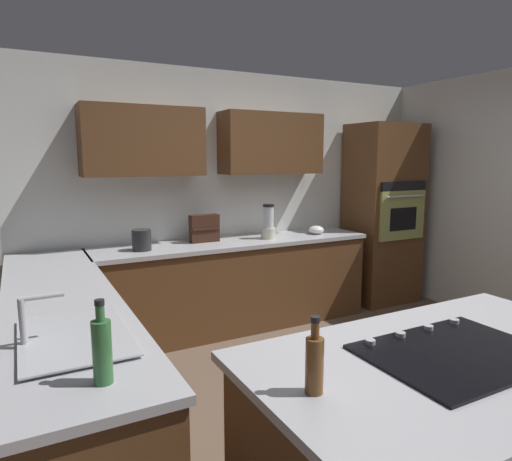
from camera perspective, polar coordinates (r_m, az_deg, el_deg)
name	(u,v)px	position (r m, az deg, el deg)	size (l,w,h in m)	color
ground_plane	(352,402)	(3.50, 12.08, -20.43)	(14.00, 14.00, 0.00)	brown
wall_back	(225,186)	(4.78, -3.95, 5.67)	(6.00, 0.44, 2.60)	silver
lower_cabinets_back	(236,286)	(4.64, -2.57, -7.00)	(2.80, 0.60, 0.86)	brown
countertop_back	(235,243)	(4.53, -2.61, -1.53)	(2.84, 0.64, 0.04)	#B2B2B7
lower_cabinets_side	(65,369)	(3.14, -22.96, -15.82)	(0.60, 2.90, 0.86)	brown
countertop_side	(60,299)	(2.98, -23.50, -7.93)	(0.64, 2.94, 0.04)	#B2B2B7
island_base	(449,456)	(2.36, 23.23, -24.70)	(1.72, 0.95, 0.86)	brown
island_top	(457,359)	(2.15, 24.00, -14.61)	(1.80, 1.03, 0.04)	#B2B2B7
wall_oven	(383,214)	(5.61, 15.73, 2.00)	(0.80, 0.66, 2.11)	brown
sink_unit	(72,336)	(2.26, -22.21, -12.23)	(0.46, 0.70, 0.23)	#515456
cooktop	(456,352)	(2.14, 23.92, -13.89)	(0.76, 0.56, 0.03)	black
blender	(268,224)	(4.62, 1.57, 0.85)	(0.15, 0.15, 0.35)	beige
mixing_bowl	(316,230)	(4.96, 7.62, 0.08)	(0.16, 0.16, 0.09)	white
spice_rack	(204,228)	(4.46, -6.54, 0.27)	(0.29, 0.11, 0.27)	#381E14
kettle	(142,240)	(4.15, -14.25, -1.18)	(0.17, 0.17, 0.19)	#262628
dish_soap_bottle	(102,349)	(1.78, -18.87, -14.03)	(0.07, 0.07, 0.32)	#336B38
oil_bottle	(314,363)	(1.65, 7.40, -16.23)	(0.07, 0.07, 0.28)	brown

